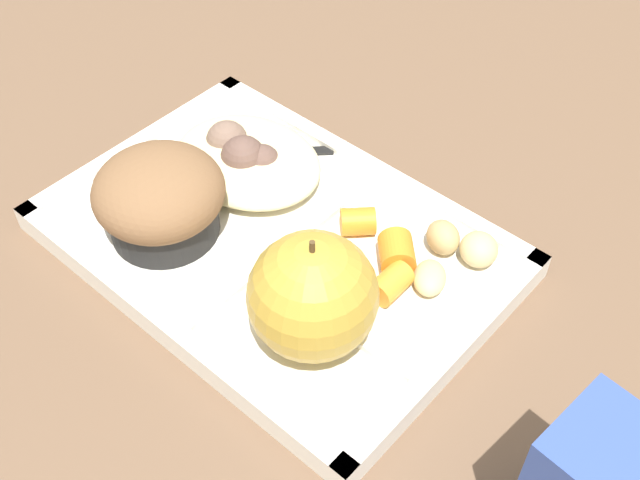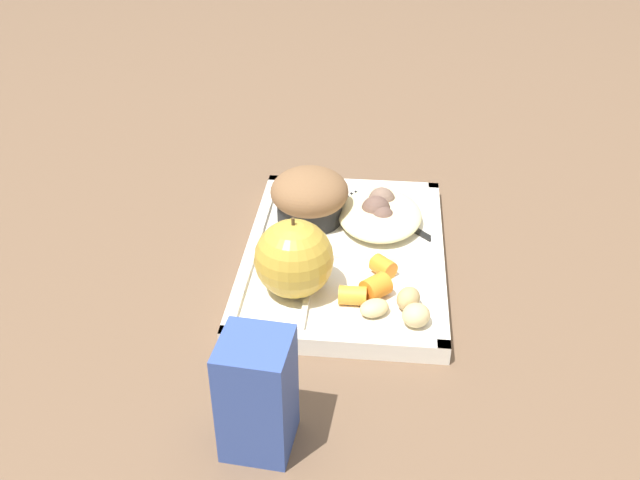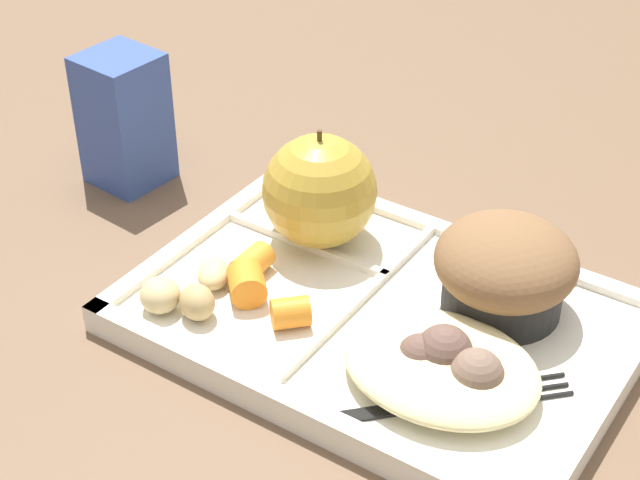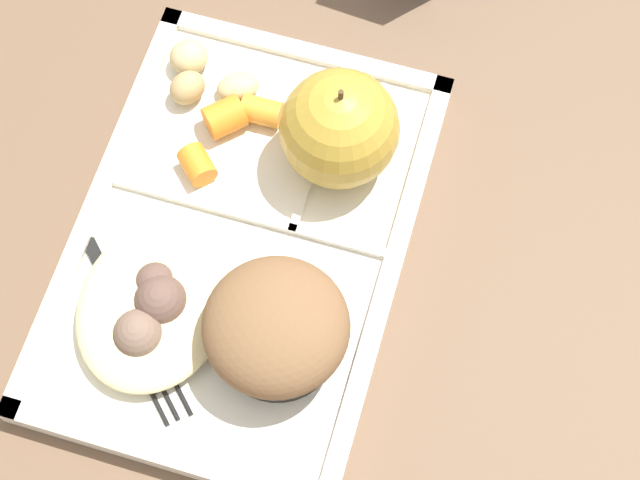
% 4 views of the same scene
% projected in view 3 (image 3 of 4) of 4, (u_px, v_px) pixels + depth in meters
% --- Properties ---
extents(ground, '(6.00, 6.00, 0.00)m').
position_uv_depth(ground, '(379.00, 328.00, 0.71)').
color(ground, brown).
extents(lunch_tray, '(0.34, 0.23, 0.02)m').
position_uv_depth(lunch_tray, '(379.00, 318.00, 0.70)').
color(lunch_tray, silver).
rests_on(lunch_tray, ground).
extents(green_apple, '(0.09, 0.09, 0.09)m').
position_uv_depth(green_apple, '(320.00, 191.00, 0.74)').
color(green_apple, '#B79333').
rests_on(green_apple, lunch_tray).
extents(bran_muffin, '(0.10, 0.10, 0.07)m').
position_uv_depth(bran_muffin, '(505.00, 269.00, 0.68)').
color(bran_muffin, black).
rests_on(bran_muffin, lunch_tray).
extents(carrot_slice_near_corner, '(0.02, 0.03, 0.02)m').
position_uv_depth(carrot_slice_near_corner, '(252.00, 263.00, 0.72)').
color(carrot_slice_near_corner, orange).
rests_on(carrot_slice_near_corner, lunch_tray).
extents(carrot_slice_back, '(0.04, 0.04, 0.03)m').
position_uv_depth(carrot_slice_back, '(247.00, 284.00, 0.70)').
color(carrot_slice_back, orange).
rests_on(carrot_slice_back, lunch_tray).
extents(carrot_slice_small, '(0.03, 0.03, 0.02)m').
position_uv_depth(carrot_slice_small, '(291.00, 313.00, 0.68)').
color(carrot_slice_small, orange).
rests_on(carrot_slice_small, lunch_tray).
extents(potato_chunk_browned, '(0.04, 0.03, 0.02)m').
position_uv_depth(potato_chunk_browned, '(197.00, 302.00, 0.68)').
color(potato_chunk_browned, tan).
rests_on(potato_chunk_browned, lunch_tray).
extents(potato_chunk_wedge, '(0.04, 0.04, 0.02)m').
position_uv_depth(potato_chunk_wedge, '(160.00, 295.00, 0.69)').
color(potato_chunk_wedge, tan).
rests_on(potato_chunk_wedge, lunch_tray).
extents(potato_chunk_small, '(0.04, 0.04, 0.02)m').
position_uv_depth(potato_chunk_small, '(214.00, 274.00, 0.72)').
color(potato_chunk_small, tan).
rests_on(potato_chunk_small, lunch_tray).
extents(egg_noodle_pile, '(0.13, 0.10, 0.02)m').
position_uv_depth(egg_noodle_pile, '(441.00, 366.00, 0.63)').
color(egg_noodle_pile, beige).
rests_on(egg_noodle_pile, lunch_tray).
extents(meatball_center, '(0.03, 0.03, 0.03)m').
position_uv_depth(meatball_center, '(444.00, 363.00, 0.63)').
color(meatball_center, '#755B4C').
rests_on(meatball_center, lunch_tray).
extents(meatball_front, '(0.03, 0.03, 0.03)m').
position_uv_depth(meatball_front, '(420.00, 357.00, 0.63)').
color(meatball_front, brown).
rests_on(meatball_front, lunch_tray).
extents(meatball_side, '(0.04, 0.04, 0.04)m').
position_uv_depth(meatball_side, '(476.00, 376.00, 0.62)').
color(meatball_side, '#755B4C').
rests_on(meatball_side, lunch_tray).
extents(meatball_back, '(0.04, 0.04, 0.04)m').
position_uv_depth(meatball_back, '(444.00, 353.00, 0.63)').
color(meatball_back, brown).
rests_on(meatball_back, lunch_tray).
extents(plastic_fork, '(0.12, 0.12, 0.00)m').
position_uv_depth(plastic_fork, '(467.00, 399.00, 0.62)').
color(plastic_fork, black).
rests_on(plastic_fork, lunch_tray).
extents(milk_carton, '(0.06, 0.06, 0.11)m').
position_uv_depth(milk_carton, '(124.00, 119.00, 0.84)').
color(milk_carton, '#334C99').
rests_on(milk_carton, ground).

